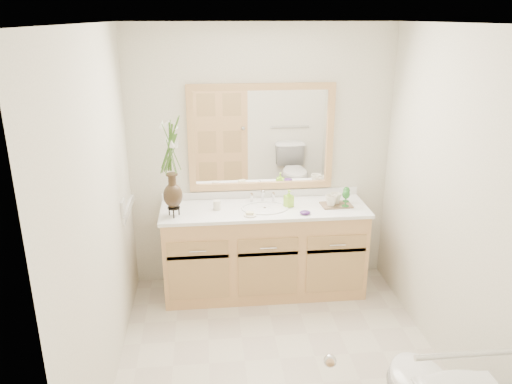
{
  "coord_description": "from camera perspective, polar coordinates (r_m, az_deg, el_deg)",
  "views": [
    {
      "loc": [
        -0.5,
        -3.09,
        2.44
      ],
      "look_at": [
        -0.11,
        0.65,
        1.11
      ],
      "focal_mm": 35.0,
      "sensor_mm": 36.0,
      "label": 1
    }
  ],
  "objects": [
    {
      "name": "vanity",
      "position": [
        4.61,
        0.94,
        -6.78
      ],
      "size": [
        1.8,
        0.55,
        0.8
      ],
      "color": "tan",
      "rests_on": "floor"
    },
    {
      "name": "purple_dish",
      "position": [
        4.31,
        5.64,
        -2.35
      ],
      "size": [
        0.1,
        0.08,
        0.03
      ],
      "primitive_type": "ellipsoid",
      "rotation": [
        0.0,
        0.0,
        0.03
      ],
      "color": "#482268",
      "rests_on": "counter"
    },
    {
      "name": "sink",
      "position": [
        4.44,
        1.0,
        -2.53
      ],
      "size": [
        0.38,
        0.34,
        0.23
      ],
      "color": "white",
      "rests_on": "counter"
    },
    {
      "name": "mug_right",
      "position": [
        4.54,
        9.09,
        -0.68
      ],
      "size": [
        0.12,
        0.11,
        0.1
      ],
      "primitive_type": "imported",
      "rotation": [
        0.0,
        0.0,
        0.17
      ],
      "color": "silver",
      "rests_on": "tray"
    },
    {
      "name": "mirror",
      "position": [
        4.52,
        0.62,
        6.22
      ],
      "size": [
        1.32,
        0.04,
        0.97
      ],
      "color": "white",
      "rests_on": "wall_back"
    },
    {
      "name": "floor",
      "position": [
        3.97,
        2.75,
        -18.47
      ],
      "size": [
        2.6,
        2.6,
        0.0
      ],
      "primitive_type": "plane",
      "color": "beige",
      "rests_on": "ground"
    },
    {
      "name": "wall_left",
      "position": [
        3.4,
        -17.34,
        -2.84
      ],
      "size": [
        0.02,
        2.6,
        2.4
      ],
      "primitive_type": "cube",
      "color": "white",
      "rests_on": "floor"
    },
    {
      "name": "ceiling",
      "position": [
        3.13,
        3.49,
        18.69
      ],
      "size": [
        2.4,
        2.6,
        0.02
      ],
      "primitive_type": "cube",
      "color": "white",
      "rests_on": "wall_back"
    },
    {
      "name": "flower_vase",
      "position": [
        4.14,
        -9.73,
        4.1
      ],
      "size": [
        0.19,
        0.19,
        0.78
      ],
      "rotation": [
        0.0,
        0.0,
        -0.2
      ],
      "color": "black",
      "rests_on": "counter"
    },
    {
      "name": "goblet_front",
      "position": [
        4.47,
        10.24,
        -0.38
      ],
      "size": [
        0.07,
        0.07,
        0.15
      ],
      "color": "#246C24",
      "rests_on": "tray"
    },
    {
      "name": "wall_back",
      "position": [
        4.59,
        0.57,
        3.79
      ],
      "size": [
        2.4,
        0.02,
        2.4
      ],
      "primitive_type": "cube",
      "color": "white",
      "rests_on": "floor"
    },
    {
      "name": "grab_bar",
      "position": [
        2.65,
        23.41,
        -16.64
      ],
      "size": [
        0.55,
        0.03,
        0.03
      ],
      "primitive_type": "cylinder",
      "rotation": [
        0.0,
        1.57,
        0.0
      ],
      "color": "silver",
      "rests_on": "wall_front"
    },
    {
      "name": "wall_front",
      "position": [
        2.24,
        8.36,
        -14.45
      ],
      "size": [
        2.4,
        0.02,
        2.4
      ],
      "primitive_type": "cube",
      "color": "white",
      "rests_on": "floor"
    },
    {
      "name": "switch_plate",
      "position": [
        4.18,
        -14.95,
        -1.67
      ],
      "size": [
        0.02,
        0.12,
        0.12
      ],
      "primitive_type": "cube",
      "color": "white",
      "rests_on": "wall_left"
    },
    {
      "name": "mug_left",
      "position": [
        4.48,
        8.58,
        -0.93
      ],
      "size": [
        0.13,
        0.13,
        0.1
      ],
      "primitive_type": "imported",
      "rotation": [
        0.0,
        0.0,
        -0.39
      ],
      "color": "silver",
      "rests_on": "tray"
    },
    {
      "name": "goblet_back",
      "position": [
        4.59,
        10.3,
        0.04
      ],
      "size": [
        0.06,
        0.06,
        0.14
      ],
      "color": "#246C24",
      "rests_on": "tray"
    },
    {
      "name": "counter",
      "position": [
        4.45,
        0.97,
        -1.98
      ],
      "size": [
        1.84,
        0.57,
        0.03
      ],
      "primitive_type": "cube",
      "color": "white",
      "rests_on": "vanity"
    },
    {
      "name": "soap_dish",
      "position": [
        4.26,
        -0.7,
        -2.59
      ],
      "size": [
        0.11,
        0.11,
        0.04
      ],
      "color": "silver",
      "rests_on": "counter"
    },
    {
      "name": "soap_bottle",
      "position": [
        4.45,
        3.76,
        -0.83
      ],
      "size": [
        0.08,
        0.08,
        0.14
      ],
      "primitive_type": "imported",
      "rotation": [
        0.0,
        0.0,
        0.42
      ],
      "color": "#96D832",
      "rests_on": "counter"
    },
    {
      "name": "tray",
      "position": [
        4.54,
        9.16,
        -1.46
      ],
      "size": [
        0.28,
        0.19,
        0.01
      ],
      "primitive_type": "cube",
      "rotation": [
        0.0,
        0.0,
        0.06
      ],
      "color": "brown",
      "rests_on": "counter"
    },
    {
      "name": "door",
      "position": [
        2.32,
        0.4,
        -18.91
      ],
      "size": [
        0.8,
        0.03,
        2.0
      ],
      "primitive_type": "cube",
      "color": "tan",
      "rests_on": "floor"
    },
    {
      "name": "wall_right",
      "position": [
        3.74,
        21.55,
        -1.31
      ],
      "size": [
        0.02,
        2.6,
        2.4
      ],
      "primitive_type": "cube",
      "color": "white",
      "rests_on": "floor"
    },
    {
      "name": "tumbler",
      "position": [
        4.39,
        -4.49,
        -1.5
      ],
      "size": [
        0.07,
        0.07,
        0.08
      ],
      "primitive_type": "cylinder",
      "color": "silver",
      "rests_on": "counter"
    }
  ]
}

